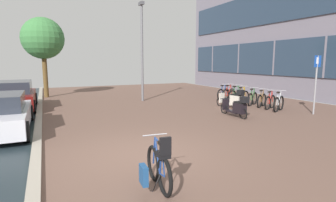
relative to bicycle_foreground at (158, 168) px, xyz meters
The scene contains 17 objects.
ground 2.56m from the bicycle_foreground, 46.70° to the left, with size 21.00×40.00×0.13m.
bicycle_foreground is the anchor object (origin of this frame).
bicycle_rack_00 9.53m from the bicycle_foreground, 30.42° to the left, with size 1.30×0.67×1.01m.
bicycle_rack_01 9.94m from the bicycle_foreground, 33.26° to the left, with size 1.25×0.63×0.96m.
bicycle_rack_02 10.34m from the bicycle_foreground, 36.01° to the left, with size 1.21×0.70×0.97m.
bicycle_rack_03 10.69m from the bicycle_foreground, 38.87° to the left, with size 1.25×0.71×0.98m.
bicycle_rack_04 10.96m from the bicycle_foreground, 42.03° to the left, with size 1.39×0.56×1.02m.
bicycle_rack_05 11.46m from the bicycle_foreground, 44.04° to the left, with size 1.42×0.49×1.03m.
bicycle_rack_06 11.86m from the bicycle_foreground, 46.41° to the left, with size 1.40×0.59×1.03m.
bicycle_rack_07 12.38m from the bicycle_foreground, 48.14° to the left, with size 1.28×0.58×0.97m.
scooter_near 7.11m from the bicycle_foreground, 39.40° to the left, with size 0.52×1.74×0.94m.
scooter_mid 9.24m from the bicycle_foreground, 43.22° to the left, with size 0.68×1.73×0.99m.
parked_car_near 6.63m from the bicycle_foreground, 118.80° to the left, with size 1.82×4.25×1.28m.
parked_car_far 10.97m from the bicycle_foreground, 106.55° to the left, with size 1.81×4.12×1.39m.
parking_sign 9.75m from the bicycle_foreground, 21.66° to the left, with size 0.40×0.07×2.58m.
lamp_post 11.62m from the bicycle_foreground, 71.97° to the left, with size 0.20×0.52×5.70m.
street_tree 15.41m from the bicycle_foreground, 96.57° to the left, with size 2.63×2.63×5.12m.
Camera 1 is at (-2.11, -6.18, 2.32)m, focal length 28.66 mm.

